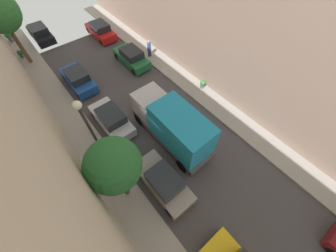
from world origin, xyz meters
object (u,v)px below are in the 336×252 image
(street_tree_0, at_px, (113,165))
(potted_plant_0, at_px, (9,36))
(pedestrian, at_px, (149,48))
(lamp_post, at_px, (90,129))
(parked_car_right_2, at_px, (101,31))
(delivery_truck, at_px, (173,125))
(parked_car_left_3, at_px, (112,119))
(parked_car_left_4, at_px, (78,79))
(potted_plant_1, at_px, (20,53))
(potted_plant_3, at_px, (203,84))
(parked_car_right_1, at_px, (132,57))
(parked_car_left_2, at_px, (164,182))
(parked_car_left_5, at_px, (40,34))

(street_tree_0, xyz_separation_m, potted_plant_0, (-0.83, 22.19, -3.35))
(pedestrian, height_order, lamp_post, lamp_post)
(pedestrian, bearing_deg, parked_car_right_2, 106.38)
(potted_plant_0, bearing_deg, delivery_truck, -75.15)
(parked_car_left_3, xyz_separation_m, parked_car_right_2, (5.40, 11.72, 0.00))
(parked_car_left_4, relative_size, delivery_truck, 0.64)
(parked_car_right_2, distance_m, potted_plant_1, 8.38)
(potted_plant_0, bearing_deg, parked_car_right_2, -32.72)
(parked_car_left_4, relative_size, potted_plant_3, 5.39)
(parked_car_right_1, relative_size, street_tree_0, 0.79)
(parked_car_right_2, relative_size, lamp_post, 0.70)
(parked_car_right_1, bearing_deg, lamp_post, -132.52)
(parked_car_right_2, distance_m, street_tree_0, 18.75)
(potted_plant_0, distance_m, lamp_post, 19.84)
(pedestrian, bearing_deg, parked_car_left_4, 174.68)
(delivery_truck, xyz_separation_m, lamp_post, (-4.60, 1.40, 2.25))
(parked_car_left_2, xyz_separation_m, potted_plant_1, (-2.82, 19.59, -0.16))
(delivery_truck, relative_size, street_tree_0, 1.23)
(parked_car_left_2, relative_size, parked_car_left_3, 1.00)
(parked_car_left_4, xyz_separation_m, potted_plant_3, (8.20, -7.36, -0.14))
(parked_car_left_2, xyz_separation_m, parked_car_right_2, (5.40, 18.01, 0.00))
(parked_car_right_1, bearing_deg, parked_car_left_2, -114.73)
(lamp_post, bearing_deg, parked_car_left_2, -63.23)
(potted_plant_0, height_order, potted_plant_1, potted_plant_0)
(parked_car_right_2, bearing_deg, pedestrian, -73.62)
(parked_car_right_2, relative_size, delivery_truck, 0.64)
(potted_plant_1, bearing_deg, parked_car_right_1, -43.70)
(parked_car_left_2, xyz_separation_m, parked_car_left_3, (0.00, 6.29, 0.00))
(potted_plant_0, xyz_separation_m, lamp_post, (0.96, -19.54, 3.29))
(parked_car_left_4, distance_m, parked_car_left_5, 9.56)
(parked_car_left_5, bearing_deg, street_tree_0, -95.62)
(parked_car_left_4, xyz_separation_m, lamp_post, (-1.90, -8.34, 3.31))
(parked_car_right_2, height_order, potted_plant_3, parked_car_right_2)
(street_tree_0, bearing_deg, potted_plant_3, 19.54)
(parked_car_left_3, xyz_separation_m, street_tree_0, (-2.02, -5.17, 3.38))
(parked_car_left_3, height_order, parked_car_right_1, same)
(street_tree_0, bearing_deg, parked_car_right_1, 55.01)
(parked_car_right_2, xyz_separation_m, potted_plant_3, (2.80, -13.26, -0.14))
(parked_car_left_4, relative_size, parked_car_left_5, 1.00)
(parked_car_left_4, xyz_separation_m, street_tree_0, (-2.02, -10.99, 3.38))
(parked_car_left_3, relative_size, parked_car_left_4, 1.00)
(parked_car_left_2, distance_m, potted_plant_0, 23.48)
(parked_car_left_2, relative_size, lamp_post, 0.70)
(parked_car_right_1, bearing_deg, parked_car_left_4, 175.95)
(parked_car_left_2, distance_m, potted_plant_3, 9.48)
(potted_plant_1, xyz_separation_m, potted_plant_3, (11.02, -14.84, 0.02))
(parked_car_right_1, distance_m, potted_plant_3, 7.52)
(parked_car_right_1, distance_m, potted_plant_1, 11.38)
(parked_car_right_1, xyz_separation_m, delivery_truck, (-2.70, -9.36, 1.07))
(parked_car_left_2, height_order, parked_car_left_4, same)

